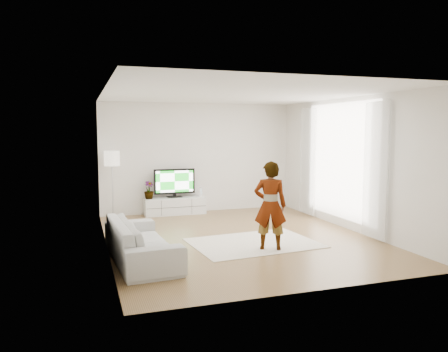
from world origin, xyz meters
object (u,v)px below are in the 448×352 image
object	(u,v)px
player	(270,205)
sofa	(141,240)
television	(174,182)
rug	(254,243)
floor_lamp	(112,161)
media_console	(175,206)

from	to	relation	value
player	sofa	distance (m)	2.30
television	rug	world-z (taller)	television
television	floor_lamp	size ratio (longest dim) A/B	0.64
television	rug	xyz separation A→B (m)	(0.81, -3.28, -0.81)
player	floor_lamp	distance (m)	4.45
media_console	television	world-z (taller)	television
rug	player	distance (m)	0.93
television	rug	size ratio (longest dim) A/B	0.45
media_console	sofa	world-z (taller)	sofa
sofa	floor_lamp	size ratio (longest dim) A/B	1.38
media_console	television	xyz separation A→B (m)	(0.00, 0.03, 0.60)
media_console	player	distance (m)	3.90
media_console	floor_lamp	distance (m)	1.91
media_console	floor_lamp	xyz separation A→B (m)	(-1.52, -0.06, 1.16)
player	sofa	world-z (taller)	player
media_console	rug	distance (m)	3.36
media_console	sofa	size ratio (longest dim) A/B	0.68
media_console	sofa	bearing A→B (deg)	-109.98
television	rug	bearing A→B (deg)	-76.08
sofa	media_console	bearing A→B (deg)	-23.89
rug	sofa	xyz separation A→B (m)	(-2.14, -0.41, 0.32)
rug	player	size ratio (longest dim) A/B	1.46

